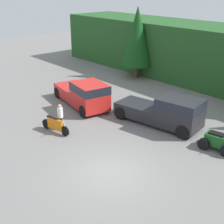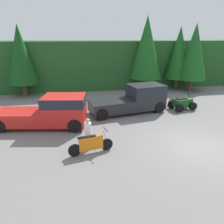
% 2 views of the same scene
% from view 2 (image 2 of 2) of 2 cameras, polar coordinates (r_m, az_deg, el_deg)
% --- Properties ---
extents(ground_plane, '(80.00, 80.00, 0.00)m').
position_cam_2_polar(ground_plane, '(12.14, 21.48, -8.51)').
color(ground_plane, slate).
extents(hillside_backdrop, '(44.00, 6.00, 4.91)m').
position_cam_2_polar(hillside_backdrop, '(25.90, 3.33, 12.69)').
color(hillside_backdrop, '#235123').
rests_on(hillside_backdrop, ground_plane).
extents(tree_left, '(2.83, 2.83, 6.43)m').
position_cam_2_polar(tree_left, '(21.97, -22.80, 13.60)').
color(tree_left, brown).
rests_on(tree_left, ground_plane).
extents(tree_mid_left, '(3.21, 3.21, 7.29)m').
position_cam_2_polar(tree_mid_left, '(22.65, 9.00, 16.21)').
color(tree_mid_left, brown).
rests_on(tree_mid_left, ground_plane).
extents(tree_mid_right, '(2.79, 2.79, 6.35)m').
position_cam_2_polar(tree_mid_right, '(24.27, 17.08, 14.51)').
color(tree_mid_right, brown).
rests_on(tree_mid_right, ground_plane).
extents(tree_right, '(2.91, 2.91, 6.60)m').
position_cam_2_polar(tree_right, '(23.83, 20.62, 14.43)').
color(tree_right, brown).
rests_on(tree_right, ground_plane).
extents(pickup_truck_red, '(5.78, 2.91, 1.99)m').
position_cam_2_polar(pickup_truck_red, '(13.90, -15.65, 0.27)').
color(pickup_truck_red, red).
rests_on(pickup_truck_red, ground_plane).
extents(pickup_truck_second, '(5.78, 2.91, 1.99)m').
position_cam_2_polar(pickup_truck_second, '(16.28, 6.13, 3.62)').
color(pickup_truck_second, '#232328').
rests_on(pickup_truck_second, ground_plane).
extents(dirt_bike, '(2.19, 0.72, 1.13)m').
position_cam_2_polar(dirt_bike, '(10.63, -5.49, -8.40)').
color(dirt_bike, black).
rests_on(dirt_bike, ground_plane).
extents(quad_atv, '(2.05, 1.50, 1.22)m').
position_cam_2_polar(quad_atv, '(17.66, 17.89, 2.15)').
color(quad_atv, black).
rests_on(quad_atv, ground_plane).
extents(rider_person, '(0.37, 0.37, 1.64)m').
position_cam_2_polar(rider_person, '(10.83, -6.27, -5.37)').
color(rider_person, black).
rests_on(rider_person, ground_plane).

